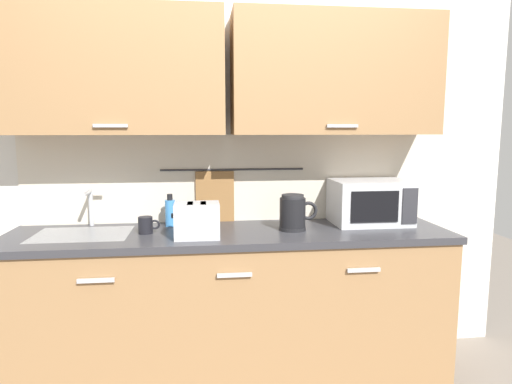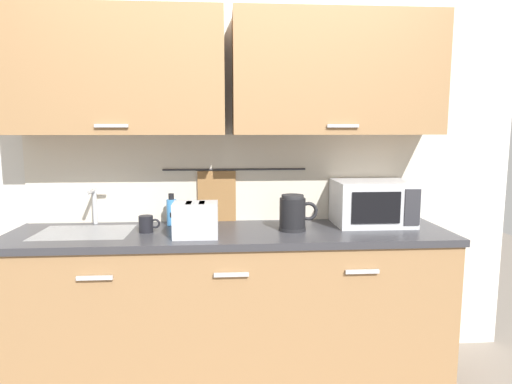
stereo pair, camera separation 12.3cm
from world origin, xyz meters
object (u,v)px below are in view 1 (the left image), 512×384
object	(u,v)px
toaster	(197,220)
microwave	(370,202)
dish_soap_bottle	(170,212)
electric_kettle	(293,213)
mug_near_sink	(146,225)

from	to	relation	value
toaster	microwave	bearing A→B (deg)	13.13
microwave	dish_soap_bottle	world-z (taller)	microwave
microwave	electric_kettle	world-z (taller)	microwave
dish_soap_bottle	toaster	xyz separation A→B (m)	(0.16, -0.31, 0.01)
microwave	toaster	distance (m)	1.09
dish_soap_bottle	electric_kettle	bearing A→B (deg)	-14.75
dish_soap_bottle	toaster	distance (m)	0.35
microwave	electric_kettle	size ratio (longest dim) A/B	2.03
mug_near_sink	microwave	bearing A→B (deg)	4.74
microwave	mug_near_sink	bearing A→B (deg)	-175.26
dish_soap_bottle	mug_near_sink	world-z (taller)	dish_soap_bottle
microwave	mug_near_sink	size ratio (longest dim) A/B	3.83
microwave	mug_near_sink	world-z (taller)	microwave
microwave	dish_soap_bottle	distance (m)	1.23
microwave	electric_kettle	bearing A→B (deg)	-166.18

